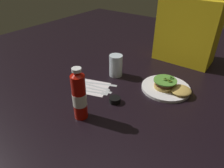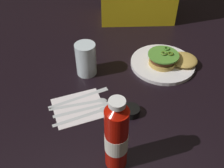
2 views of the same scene
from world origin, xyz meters
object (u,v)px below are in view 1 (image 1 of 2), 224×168
at_px(burger_sandwich, 171,86).
at_px(diner_person, 189,23).
at_px(dinner_plate, 166,88).
at_px(spoon_utensil, 98,87).
at_px(fork_utensil, 93,91).
at_px(butter_knife, 96,89).
at_px(condiment_cup, 115,100).
at_px(water_glass, 116,66).
at_px(napkin, 93,87).
at_px(ketchup_bottle, 79,96).
at_px(steak_knife, 100,83).

bearing_deg(burger_sandwich, diner_person, 101.85).
bearing_deg(dinner_plate, spoon_utensil, -145.91).
relative_size(fork_utensil, butter_knife, 0.96).
bearing_deg(fork_utensil, burger_sandwich, 37.55).
bearing_deg(fork_utensil, butter_knife, 93.84).
distance_m(condiment_cup, butter_knife, 0.15).
relative_size(water_glass, fork_utensil, 0.67).
height_order(water_glass, fork_utensil, water_glass).
height_order(napkin, fork_utensil, fork_utensil).
relative_size(burger_sandwich, fork_utensil, 1.04).
bearing_deg(diner_person, butter_knife, -110.10).
bearing_deg(condiment_cup, ketchup_bottle, -108.57).
bearing_deg(butter_knife, steak_knife, 107.25).
bearing_deg(water_glass, burger_sandwich, 4.67).
bearing_deg(burger_sandwich, spoon_utensil, -149.35).
xyz_separation_m(burger_sandwich, condiment_cup, (-0.18, -0.25, -0.02)).
bearing_deg(ketchup_bottle, condiment_cup, 71.43).
distance_m(butter_knife, spoon_utensil, 0.03).
xyz_separation_m(water_glass, condiment_cup, (0.15, -0.22, -0.05)).
distance_m(napkin, steak_knife, 0.05).
bearing_deg(ketchup_bottle, fork_utensil, 115.78).
height_order(water_glass, condiment_cup, water_glass).
relative_size(burger_sandwich, ketchup_bottle, 0.83).
xyz_separation_m(condiment_cup, butter_knife, (-0.14, 0.03, -0.01)).
bearing_deg(butter_knife, napkin, 168.21).
bearing_deg(spoon_utensil, water_glass, 91.22).
height_order(dinner_plate, water_glass, water_glass).
bearing_deg(butter_knife, burger_sandwich, 34.22).
bearing_deg(condiment_cup, fork_utensil, -179.96).
height_order(spoon_utensil, steak_knife, same).
height_order(fork_utensil, spoon_utensil, same).
height_order(dinner_plate, burger_sandwich, burger_sandwich).
bearing_deg(fork_utensil, diner_person, 70.80).
bearing_deg(diner_person, dinner_plate, -81.60).
relative_size(fork_utensil, steak_knife, 0.93).
distance_m(water_glass, napkin, 0.20).
bearing_deg(condiment_cup, burger_sandwich, 53.96).
bearing_deg(water_glass, condiment_cup, -55.44).
distance_m(dinner_plate, diner_person, 0.48).
bearing_deg(spoon_utensil, fork_utensil, -83.32).
bearing_deg(ketchup_bottle, spoon_utensil, 111.67).
distance_m(dinner_plate, condiment_cup, 0.30).
height_order(dinner_plate, butter_knife, dinner_plate).
xyz_separation_m(ketchup_bottle, napkin, (-0.11, 0.20, -0.11)).
height_order(dinner_plate, fork_utensil, dinner_plate).
relative_size(ketchup_bottle, spoon_utensil, 1.23).
distance_m(burger_sandwich, fork_utensil, 0.40).
xyz_separation_m(butter_knife, steak_knife, (-0.02, 0.06, -0.00)).
bearing_deg(burger_sandwich, water_glass, -175.33).
xyz_separation_m(burger_sandwich, diner_person, (-0.09, 0.42, 0.21)).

